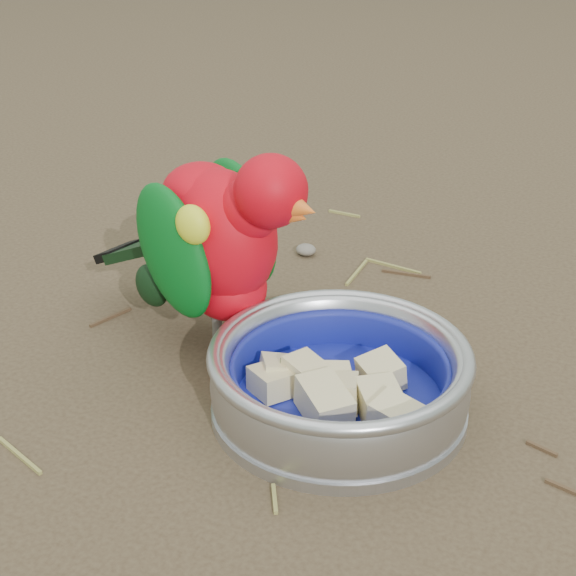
% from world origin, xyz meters
% --- Properties ---
extents(ground, '(60.00, 60.00, 0.00)m').
position_xyz_m(ground, '(0.00, 0.00, 0.00)').
color(ground, '#483928').
extents(food_bowl, '(0.21, 0.21, 0.02)m').
position_xyz_m(food_bowl, '(-0.01, -0.03, 0.01)').
color(food_bowl, '#B2B2BA').
rests_on(food_bowl, ground).
extents(bowl_wall, '(0.21, 0.21, 0.04)m').
position_xyz_m(bowl_wall, '(-0.01, -0.03, 0.04)').
color(bowl_wall, '#B2B2BA').
rests_on(bowl_wall, food_bowl).
extents(fruit_wedges, '(0.13, 0.13, 0.03)m').
position_xyz_m(fruit_wedges, '(-0.01, -0.03, 0.03)').
color(fruit_wedges, beige).
rests_on(fruit_wedges, food_bowl).
extents(lory_parrot, '(0.26, 0.17, 0.19)m').
position_xyz_m(lory_parrot, '(-0.15, 0.02, 0.10)').
color(lory_parrot, red).
rests_on(lory_parrot, ground).
extents(ground_debris, '(0.90, 0.80, 0.01)m').
position_xyz_m(ground_debris, '(-0.05, 0.10, 0.00)').
color(ground_debris, olive).
rests_on(ground_debris, ground).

